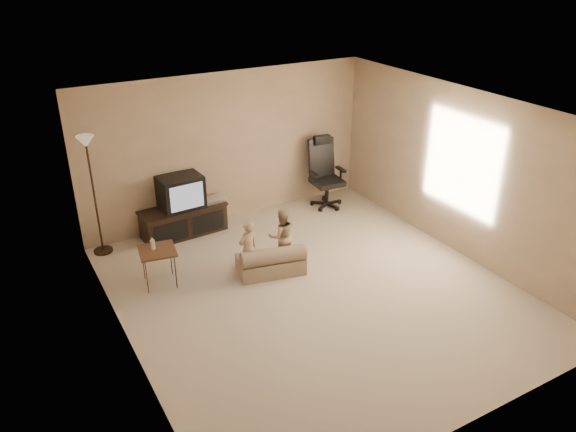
# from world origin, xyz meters

# --- Properties ---
(floor) EXTENTS (5.50, 5.50, 0.00)m
(floor) POSITION_xyz_m (0.00, 0.00, 0.00)
(floor) COLOR beige
(floor) RESTS_ON ground
(room_shell) EXTENTS (5.50, 5.50, 5.50)m
(room_shell) POSITION_xyz_m (0.00, 0.00, 1.52)
(room_shell) COLOR white
(room_shell) RESTS_ON floor
(tv_stand) EXTENTS (1.43, 0.60, 1.01)m
(tv_stand) POSITION_xyz_m (-0.95, 2.49, 0.42)
(tv_stand) COLOR black
(tv_stand) RESTS_ON floor
(office_chair) EXTENTS (0.63, 0.66, 1.27)m
(office_chair) POSITION_xyz_m (1.66, 2.32, 0.45)
(office_chair) COLOR black
(office_chair) RESTS_ON floor
(side_table) EXTENTS (0.56, 0.56, 0.72)m
(side_table) POSITION_xyz_m (-1.77, 1.24, 0.52)
(side_table) COLOR brown
(side_table) RESTS_ON floor
(floor_lamp) EXTENTS (0.29, 0.29, 1.86)m
(floor_lamp) POSITION_xyz_m (-2.26, 2.55, 1.36)
(floor_lamp) COLOR #312215
(floor_lamp) RESTS_ON floor
(child_sofa) EXTENTS (1.03, 0.72, 0.46)m
(child_sofa) POSITION_xyz_m (-0.29, 0.71, 0.19)
(child_sofa) COLOR #9A8768
(child_sofa) RESTS_ON floor
(toddler_left) EXTENTS (0.35, 0.28, 0.85)m
(toddler_left) POSITION_xyz_m (-0.60, 0.82, 0.43)
(toddler_left) COLOR tan
(toddler_left) RESTS_ON floor
(toddler_right) EXTENTS (0.46, 0.31, 0.86)m
(toddler_right) POSITION_xyz_m (0.00, 0.93, 0.43)
(toddler_right) COLOR tan
(toddler_right) RESTS_ON floor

